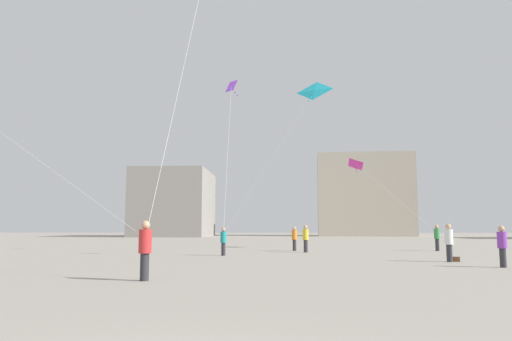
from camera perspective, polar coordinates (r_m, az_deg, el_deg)
The scene contains 13 objects.
person_in_white at distance 25.49m, azimuth 21.53°, elevation -7.63°, with size 0.40×0.40×1.82m.
person_in_yellow at distance 32.88m, azimuth 5.79°, elevation -7.76°, with size 0.39×0.39×1.79m.
person_in_orange at distance 35.02m, azimuth 4.49°, elevation -7.78°, with size 0.37×0.37×1.70m.
person_in_red at distance 15.77m, azimuth -12.79°, elevation -8.75°, with size 0.40×0.40×1.85m.
person_in_purple at distance 22.81m, azimuth 26.73°, elevation -7.70°, with size 0.37×0.37×1.71m.
person_in_teal at distance 29.06m, azimuth -3.81°, elevation -8.09°, with size 0.36×0.36×1.64m.
person_in_green at distance 37.03m, azimuth 20.32°, elevation -7.22°, with size 0.40×0.40×1.83m.
kite_cyan_delta at distance 27.87m, azimuth 6.67°, elevation 8.99°, with size 6.14×2.66×8.39m.
kite_magenta_delta at distance 39.23m, azimuth 11.64°, elevation 0.65°, with size 5.78×4.02×5.65m.
kite_violet_delta at distance 33.99m, azimuth -2.93°, elevation 9.51°, with size 0.82×4.37×10.32m.
building_left_hall at distance 92.48m, azimuth -9.45°, elevation -3.85°, with size 13.18×18.12×12.01m.
building_centre_hall at distance 98.15m, azimuth 12.46°, elevation -2.87°, with size 18.62×12.83×15.67m.
handbag_beside_flyer at distance 25.73m, azimuth 22.30°, elevation -9.54°, with size 0.32×0.14×0.24m, color brown.
Camera 1 is at (1.20, -4.46, 1.64)m, focal length 34.36 mm.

